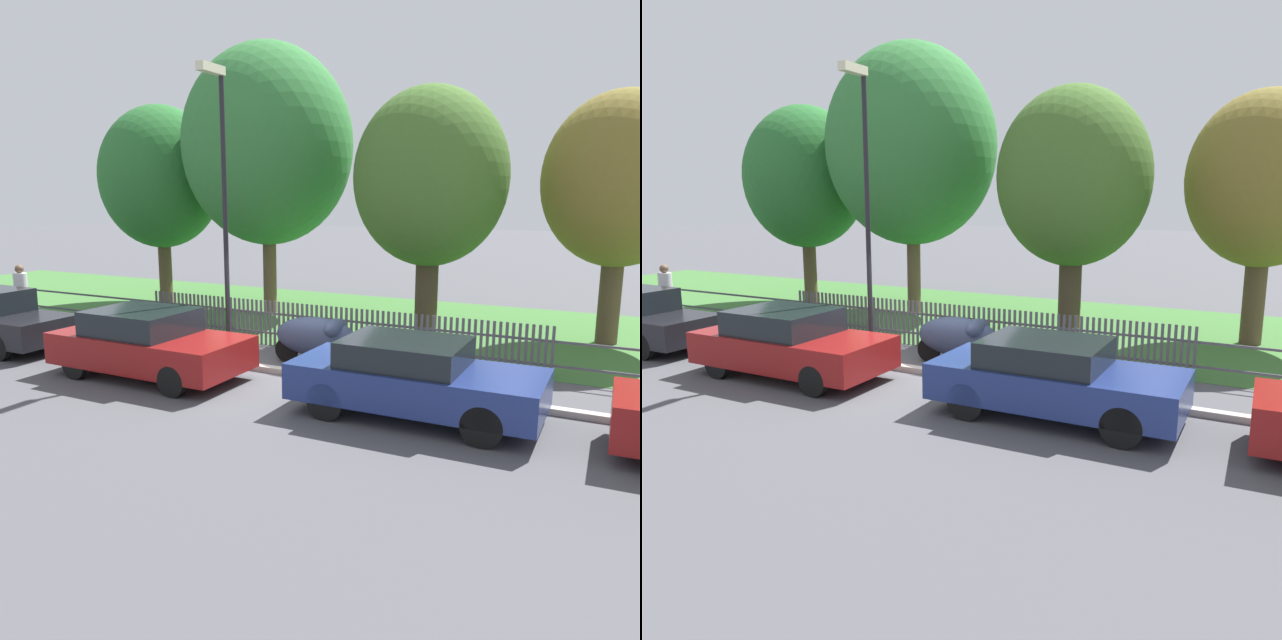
{
  "view_description": "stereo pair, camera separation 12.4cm",
  "coord_description": "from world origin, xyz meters",
  "views": [
    {
      "loc": [
        6.6,
        -10.87,
        3.71
      ],
      "look_at": [
        0.61,
        0.75,
        1.1
      ],
      "focal_mm": 35.0,
      "sensor_mm": 36.0,
      "label": 1
    },
    {
      "loc": [
        6.71,
        -10.82,
        3.71
      ],
      "look_at": [
        0.61,
        0.75,
        1.1
      ],
      "focal_mm": 35.0,
      "sensor_mm": 36.0,
      "label": 2
    }
  ],
  "objects": [
    {
      "name": "park_fence",
      "position": [
        0.0,
        2.15,
        0.57
      ],
      "size": [
        40.73,
        0.05,
        1.15
      ],
      "color": "#4C4C51",
      "rests_on": "ground"
    },
    {
      "name": "tree_nearest_kerb",
      "position": [
        -8.14,
        5.93,
        4.3
      ],
      "size": [
        4.13,
        4.13,
        6.7
      ],
      "color": "brown",
      "rests_on": "ground"
    },
    {
      "name": "kerb_stone",
      "position": [
        0.0,
        0.1,
        0.06
      ],
      "size": [
        40.73,
        0.2,
        0.12
      ],
      "primitive_type": "cube",
      "color": "#B2ADA3",
      "rests_on": "ground"
    },
    {
      "name": "tree_mid_park",
      "position": [
        1.59,
        5.05,
        4.14
      ],
      "size": [
        3.98,
        3.98,
        6.46
      ],
      "color": "#473828",
      "rests_on": "ground"
    },
    {
      "name": "street_lamp",
      "position": [
        -1.61,
        0.4,
        3.94
      ],
      "size": [
        0.2,
        0.78,
        6.37
      ],
      "color": "black",
      "rests_on": "ground"
    },
    {
      "name": "ground_plane",
      "position": [
        0.0,
        0.0,
        0.0
      ],
      "size": [
        120.0,
        120.0,
        0.0
      ],
      "primitive_type": "plane",
      "color": "#4C4C51"
    },
    {
      "name": "tree_far_left",
      "position": [
        5.99,
        6.28,
        4.06
      ],
      "size": [
        3.71,
        3.71,
        6.23
      ],
      "color": "brown",
      "rests_on": "ground"
    },
    {
      "name": "parked_car_navy_estate",
      "position": [
        -2.32,
        -1.34,
        0.71
      ],
      "size": [
        4.13,
        1.88,
        1.41
      ],
      "rotation": [
        0.0,
        0.0,
        -0.0
      ],
      "color": "maroon",
      "rests_on": "ground"
    },
    {
      "name": "tree_behind_motorcycle",
      "position": [
        -3.92,
        6.03,
        5.21
      ],
      "size": [
        5.27,
        5.27,
        8.25
      ],
      "color": "brown",
      "rests_on": "ground"
    },
    {
      "name": "pedestrian_near_fence",
      "position": [
        -8.84,
        0.7,
        1.03
      ],
      "size": [
        0.51,
        0.51,
        1.82
      ],
      "rotation": [
        0.0,
        0.0,
        0.6
      ],
      "color": "#2D3351",
      "rests_on": "ground"
    },
    {
      "name": "covered_motorcycle",
      "position": [
        0.42,
        1.03,
        0.66
      ],
      "size": [
        2.03,
        0.78,
        1.09
      ],
      "rotation": [
        0.0,
        0.0,
        0.04
      ],
      "color": "black",
      "rests_on": "ground"
    },
    {
      "name": "grass_strip",
      "position": [
        0.0,
        6.36,
        0.01
      ],
      "size": [
        40.73,
        8.45,
        0.01
      ],
      "primitive_type": "cube",
      "color": "#3D7033",
      "rests_on": "ground"
    },
    {
      "name": "parked_car_red_compact",
      "position": [
        3.36,
        -1.14,
        0.7
      ],
      "size": [
        4.22,
        1.82,
        1.34
      ],
      "rotation": [
        0.0,
        0.0,
        0.01
      ],
      "color": "navy",
      "rests_on": "ground"
    }
  ]
}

